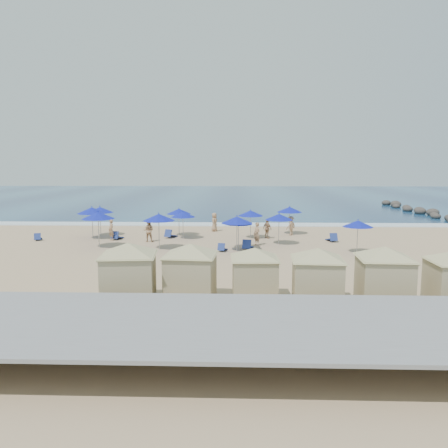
{
  "coord_description": "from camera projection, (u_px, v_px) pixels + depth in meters",
  "views": [
    {
      "loc": [
        1.55,
        -28.1,
        6.01
      ],
      "look_at": [
        0.54,
        3.0,
        1.78
      ],
      "focal_mm": 35.0,
      "sensor_mm": 36.0,
      "label": 1
    }
  ],
  "objects": [
    {
      "name": "ground",
      "position": [
        214.0,
        257.0,
        28.69
      ],
      "size": [
        160.0,
        160.0,
        0.0
      ],
      "primitive_type": "plane",
      "color": "tan",
      "rests_on": "ground"
    },
    {
      "name": "ocean",
      "position": [
        230.0,
        196.0,
        83.15
      ],
      "size": [
        160.0,
        80.0,
        0.06
      ],
      "primitive_type": "cube",
      "color": "navy",
      "rests_on": "ground"
    },
    {
      "name": "surf_line",
      "position": [
        223.0,
        224.0,
        44.03
      ],
      "size": [
        160.0,
        2.5,
        0.08
      ],
      "primitive_type": "cube",
      "color": "white",
      "rests_on": "ground"
    },
    {
      "name": "seawall",
      "position": [
        193.0,
        319.0,
        15.23
      ],
      "size": [
        160.0,
        6.1,
        1.22
      ],
      "color": "gray",
      "rests_on": "ground"
    },
    {
      "name": "rock_jetty",
      "position": [
        424.0,
        212.0,
        52.53
      ],
      "size": [
        2.56,
        26.66,
        0.96
      ],
      "color": "#2F2A27",
      "rests_on": "ground"
    },
    {
      "name": "trash_bin",
      "position": [
        181.0,
        259.0,
        26.37
      ],
      "size": [
        0.97,
        0.97,
        0.75
      ],
      "primitive_type": "cube",
      "rotation": [
        0.0,
        0.0,
        -0.36
      ],
      "color": "black",
      "rests_on": "ground"
    },
    {
      "name": "cabana_0",
      "position": [
        129.0,
        265.0,
        18.83
      ],
      "size": [
        4.7,
        4.7,
        2.96
      ],
      "color": "tan",
      "rests_on": "ground"
    },
    {
      "name": "cabana_1",
      "position": [
        190.0,
        265.0,
        19.21
      ],
      "size": [
        4.52,
        4.52,
        2.85
      ],
      "color": "tan",
      "rests_on": "ground"
    },
    {
      "name": "cabana_2",
      "position": [
        255.0,
        267.0,
        19.27
      ],
      "size": [
        4.19,
        4.19,
        2.63
      ],
      "color": "tan",
      "rests_on": "ground"
    },
    {
      "name": "cabana_3",
      "position": [
        317.0,
        269.0,
        18.63
      ],
      "size": [
        4.39,
        4.39,
        2.76
      ],
      "color": "tan",
      "rests_on": "ground"
    },
    {
      "name": "cabana_4",
      "position": [
        384.0,
        268.0,
        18.58
      ],
      "size": [
        4.52,
        4.52,
        2.84
      ],
      "color": "tan",
      "rests_on": "ground"
    },
    {
      "name": "umbrella_0",
      "position": [
        92.0,
        210.0,
        35.47
      ],
      "size": [
        2.36,
        2.36,
        2.68
      ],
      "color": "#A5A8AD",
      "rests_on": "ground"
    },
    {
      "name": "umbrella_1",
      "position": [
        98.0,
        215.0,
        31.68
      ],
      "size": [
        2.39,
        2.39,
        2.72
      ],
      "color": "#A5A8AD",
      "rests_on": "ground"
    },
    {
      "name": "umbrella_2",
      "position": [
        100.0,
        210.0,
        36.97
      ],
      "size": [
        2.25,
        2.25,
        2.56
      ],
      "color": "#A5A8AD",
      "rests_on": "ground"
    },
    {
      "name": "umbrella_3",
      "position": [
        159.0,
        217.0,
        31.07
      ],
      "size": [
        2.33,
        2.33,
        2.65
      ],
      "color": "#A5A8AD",
      "rests_on": "ground"
    },
    {
      "name": "umbrella_4",
      "position": [
        179.0,
        211.0,
        37.11
      ],
      "size": [
        2.1,
        2.1,
        2.39
      ],
      "color": "#A5A8AD",
      "rests_on": "ground"
    },
    {
      "name": "umbrella_5",
      "position": [
        183.0,
        214.0,
        35.51
      ],
      "size": [
        2.02,
        2.02,
        2.3
      ],
      "color": "#A5A8AD",
      "rests_on": "ground"
    },
    {
      "name": "umbrella_6",
      "position": [
        239.0,
        221.0,
        31.28
      ],
      "size": [
        2.01,
        2.01,
        2.29
      ],
      "color": "#A5A8AD",
      "rests_on": "ground"
    },
    {
      "name": "umbrella_7",
      "position": [
        251.0,
        213.0,
        35.73
      ],
      "size": [
        2.1,
        2.1,
        2.39
      ],
      "color": "#A5A8AD",
      "rests_on": "ground"
    },
    {
      "name": "umbrella_8",
      "position": [
        237.0,
        220.0,
        30.33
      ],
      "size": [
        2.24,
        2.24,
        2.54
      ],
      "color": "#A5A8AD",
      "rests_on": "ground"
    },
    {
      "name": "umbrella_9",
      "position": [
        290.0,
        210.0,
        37.81
      ],
      "size": [
        2.18,
        2.18,
        2.49
      ],
      "color": "#A5A8AD",
      "rests_on": "ground"
    },
    {
      "name": "umbrella_10",
      "position": [
        279.0,
        217.0,
        32.96
      ],
      "size": [
        2.13,
        2.13,
        2.42
      ],
      "color": "#A5A8AD",
      "rests_on": "ground"
    },
    {
      "name": "umbrella_11",
      "position": [
        358.0,
        224.0,
        29.56
      ],
      "size": [
        2.08,
        2.08,
        2.36
      ],
      "color": "#A5A8AD",
      "rests_on": "ground"
    },
    {
      "name": "beach_chair_0",
      "position": [
        38.0,
        238.0,
        34.95
      ],
      "size": [
        0.84,
        1.23,
        0.62
      ],
      "color": "navy",
      "rests_on": "ground"
    },
    {
      "name": "beach_chair_1",
      "position": [
        117.0,
        236.0,
        35.34
      ],
      "size": [
        0.8,
        1.39,
        0.72
      ],
      "color": "navy",
      "rests_on": "ground"
    },
    {
      "name": "beach_chair_2",
      "position": [
        170.0,
        235.0,
        36.21
      ],
      "size": [
        1.03,
        1.46,
        0.74
      ],
      "color": "navy",
      "rests_on": "ground"
    },
    {
      "name": "beach_chair_3",
      "position": [
        222.0,
        248.0,
        30.56
      ],
      "size": [
        0.71,
        1.19,
        0.62
      ],
      "color": "navy",
      "rests_on": "ground"
    },
    {
      "name": "beach_chair_4",
      "position": [
        248.0,
        246.0,
        31.17
      ],
      "size": [
        0.89,
        1.5,
        0.77
      ],
      "color": "navy",
      "rests_on": "ground"
    },
    {
      "name": "beach_chair_5",
      "position": [
        332.0,
        238.0,
        34.38
      ],
      "size": [
        0.76,
        1.39,
        0.73
      ],
      "color": "navy",
      "rests_on": "ground"
    },
    {
      "name": "beachgoer_0",
      "position": [
        111.0,
        230.0,
        34.81
      ],
      "size": [
        0.7,
        0.73,
        1.69
      ],
      "primitive_type": "imported",
      "rotation": [
        0.0,
        0.0,
        5.39
      ],
      "color": "tan",
      "rests_on": "ground"
    },
    {
      "name": "beachgoer_1",
      "position": [
        149.0,
        231.0,
        34.31
      ],
      "size": [
        0.88,
        0.71,
        1.75
      ],
      "primitive_type": "imported",
      "rotation": [
        0.0,
        0.0,
        3.09
      ],
      "color": "tan",
      "rests_on": "ground"
    },
    {
      "name": "beachgoer_2",
      "position": [
        267.0,
        229.0,
        35.78
      ],
      "size": [
        0.9,
        0.99,
        1.62
      ],
      "primitive_type": "imported",
      "rotation": [
        0.0,
        0.0,
        2.24
      ],
      "color": "tan",
      "rests_on": "ground"
    },
    {
      "name": "beachgoer_3",
      "position": [
        291.0,
        226.0,
        37.43
      ],
      "size": [
        1.18,
        1.18,
        1.64
      ],
      "primitive_type": "imported",
      "rotation": [
        0.0,
        0.0,
        3.92
      ],
      "color": "tan",
      "rests_on": "ground"
    },
    {
      "name": "beachgoer_4",
      "position": [
        214.0,
        222.0,
        39.62
      ],
      "size": [
        0.68,
        0.91,
        1.69
      ],
      "primitive_type": "imported",
      "rotation": [
        0.0,
        0.0,
        1.38
      ],
      "color": "tan",
      "rests_on": "ground"
    },
    {
      "name": "beachgoer_5",
      "position": [
        257.0,
        234.0,
        32.69
      ],
      "size": [
        0.7,
        0.76,
        1.74
      ],
      "primitive_type": "imported",
      "rotation": [
        0.0,
        0.0,
        5.31
      ],
      "color": "tan",
      "rests_on": "ground"
    }
  ]
}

